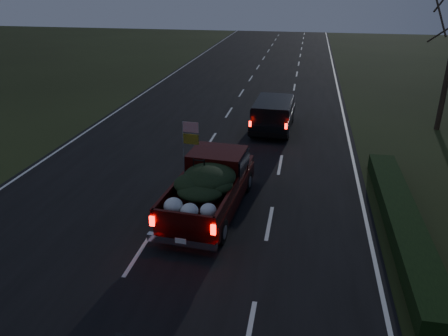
% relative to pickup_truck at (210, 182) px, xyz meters
% --- Properties ---
extents(ground, '(120.00, 120.00, 0.00)m').
position_rel_pickup_truck_xyz_m(ground, '(-1.49, -3.06, -1.04)').
color(ground, black).
rests_on(ground, ground).
extents(road_asphalt, '(14.00, 120.00, 0.02)m').
position_rel_pickup_truck_xyz_m(road_asphalt, '(-1.49, -3.06, -1.03)').
color(road_asphalt, black).
rests_on(road_asphalt, ground).
extents(hedge_row, '(1.00, 10.00, 0.60)m').
position_rel_pickup_truck_xyz_m(hedge_row, '(6.31, -0.06, -0.74)').
color(hedge_row, black).
rests_on(hedge_row, ground).
extents(pickup_truck, '(2.41, 5.45, 2.79)m').
position_rel_pickup_truck_xyz_m(pickup_truck, '(0.00, 0.00, 0.00)').
color(pickup_truck, '#370907').
rests_on(pickup_truck, ground).
extents(lead_suv, '(2.08, 4.68, 1.33)m').
position_rel_pickup_truck_xyz_m(lead_suv, '(1.37, 9.14, -0.04)').
color(lead_suv, black).
rests_on(lead_suv, ground).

